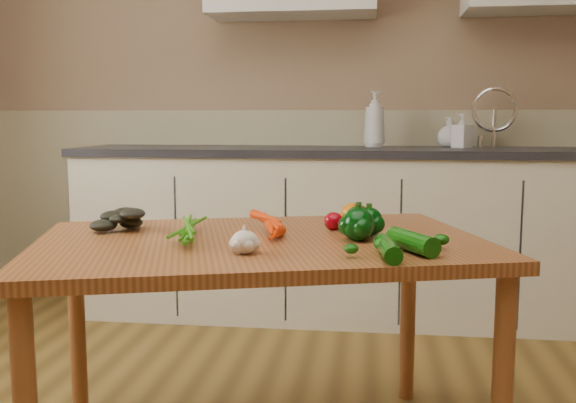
{
  "coord_description": "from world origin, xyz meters",
  "views": [
    {
      "loc": [
        0.33,
        -1.2,
        1.05
      ],
      "look_at": [
        0.06,
        0.89,
        0.78
      ],
      "focal_mm": 40.0,
      "sensor_mm": 36.0,
      "label": 1
    }
  ],
  "objects_px": {
    "carrot_bunch": "(245,226)",
    "zucchini_a": "(412,242)",
    "garlic_bulb": "(245,242)",
    "tomato_a": "(334,221)",
    "soap_bottle_c": "(449,132)",
    "pepper_c": "(358,225)",
    "table": "(261,264)",
    "pepper_b": "(369,222)",
    "zucchini_b": "(388,249)",
    "soap_bottle_a": "(375,119)",
    "pepper_a": "(358,221)",
    "tomato_c": "(359,216)",
    "leafy_greens": "(113,216)",
    "soap_bottle_b": "(462,131)",
    "tomato_b": "(352,214)"
  },
  "relations": [
    {
      "from": "carrot_bunch",
      "to": "zucchini_a",
      "type": "distance_m",
      "value": 0.51
    },
    {
      "from": "garlic_bulb",
      "to": "tomato_a",
      "type": "distance_m",
      "value": 0.45
    },
    {
      "from": "soap_bottle_c",
      "to": "pepper_c",
      "type": "xyz_separation_m",
      "value": [
        -0.45,
        -1.68,
        -0.23
      ]
    },
    {
      "from": "soap_bottle_c",
      "to": "tomato_a",
      "type": "height_order",
      "value": "soap_bottle_c"
    },
    {
      "from": "table",
      "to": "pepper_b",
      "type": "distance_m",
      "value": 0.35
    },
    {
      "from": "pepper_b",
      "to": "zucchini_b",
      "type": "relative_size",
      "value": 0.46
    },
    {
      "from": "soap_bottle_a",
      "to": "zucchini_a",
      "type": "xyz_separation_m",
      "value": [
        0.1,
        -1.78,
        -0.32
      ]
    },
    {
      "from": "table",
      "to": "zucchini_a",
      "type": "xyz_separation_m",
      "value": [
        0.43,
        -0.14,
        0.11
      ]
    },
    {
      "from": "garlic_bulb",
      "to": "zucchini_a",
      "type": "height_order",
      "value": "garlic_bulb"
    },
    {
      "from": "carrot_bunch",
      "to": "tomato_a",
      "type": "bearing_deg",
      "value": 13.22
    },
    {
      "from": "table",
      "to": "soap_bottle_c",
      "type": "relative_size",
      "value": 9.36
    },
    {
      "from": "table",
      "to": "pepper_c",
      "type": "relative_size",
      "value": 15.75
    },
    {
      "from": "table",
      "to": "tomato_a",
      "type": "distance_m",
      "value": 0.29
    },
    {
      "from": "soap_bottle_c",
      "to": "pepper_b",
      "type": "xyz_separation_m",
      "value": [
        -0.42,
        -1.59,
        -0.24
      ]
    },
    {
      "from": "table",
      "to": "pepper_a",
      "type": "bearing_deg",
      "value": 1.6
    },
    {
      "from": "soap_bottle_a",
      "to": "pepper_a",
      "type": "distance_m",
      "value": 1.58
    },
    {
      "from": "pepper_c",
      "to": "tomato_a",
      "type": "xyz_separation_m",
      "value": [
        -0.08,
        0.17,
        -0.02
      ]
    },
    {
      "from": "pepper_b",
      "to": "carrot_bunch",
      "type": "bearing_deg",
      "value": -169.88
    },
    {
      "from": "tomato_c",
      "to": "tomato_a",
      "type": "bearing_deg",
      "value": -138.36
    },
    {
      "from": "tomato_a",
      "to": "tomato_c",
      "type": "distance_m",
      "value": 0.1
    },
    {
      "from": "leafy_greens",
      "to": "soap_bottle_a",
      "type": "bearing_deg",
      "value": 61.97
    },
    {
      "from": "table",
      "to": "tomato_c",
      "type": "bearing_deg",
      "value": 24.18
    },
    {
      "from": "leafy_greens",
      "to": "zucchini_a",
      "type": "xyz_separation_m",
      "value": [
        0.92,
        -0.23,
        -0.02
      ]
    },
    {
      "from": "soap_bottle_c",
      "to": "tomato_c",
      "type": "relative_size",
      "value": 1.97
    },
    {
      "from": "pepper_b",
      "to": "pepper_c",
      "type": "bearing_deg",
      "value": -109.54
    },
    {
      "from": "table",
      "to": "soap_bottle_b",
      "type": "xyz_separation_m",
      "value": [
        0.79,
        1.61,
        0.37
      ]
    },
    {
      "from": "soap_bottle_c",
      "to": "carrot_bunch",
      "type": "bearing_deg",
      "value": 0.24
    },
    {
      "from": "pepper_b",
      "to": "zucchini_a",
      "type": "bearing_deg",
      "value": -63.73
    },
    {
      "from": "garlic_bulb",
      "to": "leafy_greens",
      "type": "bearing_deg",
      "value": 148.08
    },
    {
      "from": "leafy_greens",
      "to": "tomato_a",
      "type": "relative_size",
      "value": 2.96
    },
    {
      "from": "garlic_bulb",
      "to": "tomato_b",
      "type": "bearing_deg",
      "value": 62.16
    },
    {
      "from": "tomato_c",
      "to": "soap_bottle_b",
      "type": "bearing_deg",
      "value": 69.53
    },
    {
      "from": "soap_bottle_a",
      "to": "pepper_c",
      "type": "height_order",
      "value": "soap_bottle_a"
    },
    {
      "from": "pepper_a",
      "to": "zucchini_a",
      "type": "xyz_separation_m",
      "value": [
        0.15,
        -0.23,
        -0.02
      ]
    },
    {
      "from": "tomato_a",
      "to": "zucchini_b",
      "type": "xyz_separation_m",
      "value": [
        0.16,
        -0.4,
        -0.01
      ]
    },
    {
      "from": "pepper_a",
      "to": "zucchini_a",
      "type": "height_order",
      "value": "pepper_a"
    },
    {
      "from": "table",
      "to": "tomato_b",
      "type": "xyz_separation_m",
      "value": [
        0.26,
        0.29,
        0.11
      ]
    },
    {
      "from": "tomato_b",
      "to": "soap_bottle_a",
      "type": "bearing_deg",
      "value": 86.82
    },
    {
      "from": "pepper_a",
      "to": "zucchini_b",
      "type": "distance_m",
      "value": 0.33
    },
    {
      "from": "soap_bottle_a",
      "to": "tomato_c",
      "type": "relative_size",
      "value": 3.7
    },
    {
      "from": "garlic_bulb",
      "to": "soap_bottle_b",
      "type": "bearing_deg",
      "value": 66.39
    },
    {
      "from": "table",
      "to": "tomato_a",
      "type": "xyz_separation_m",
      "value": [
        0.21,
        0.18,
        0.11
      ]
    },
    {
      "from": "tomato_b",
      "to": "zucchini_a",
      "type": "bearing_deg",
      "value": -68.19
    },
    {
      "from": "tomato_c",
      "to": "garlic_bulb",
      "type": "bearing_deg",
      "value": -122.04
    },
    {
      "from": "soap_bottle_b",
      "to": "pepper_c",
      "type": "height_order",
      "value": "soap_bottle_b"
    },
    {
      "from": "pepper_a",
      "to": "pepper_b",
      "type": "height_order",
      "value": "pepper_a"
    },
    {
      "from": "garlic_bulb",
      "to": "zucchini_a",
      "type": "bearing_deg",
      "value": 9.98
    },
    {
      "from": "pepper_a",
      "to": "zucchini_a",
      "type": "distance_m",
      "value": 0.28
    },
    {
      "from": "soap_bottle_c",
      "to": "tomato_c",
      "type": "bearing_deg",
      "value": 8.26
    },
    {
      "from": "soap_bottle_b",
      "to": "pepper_b",
      "type": "bearing_deg",
      "value": 26.57
    }
  ]
}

